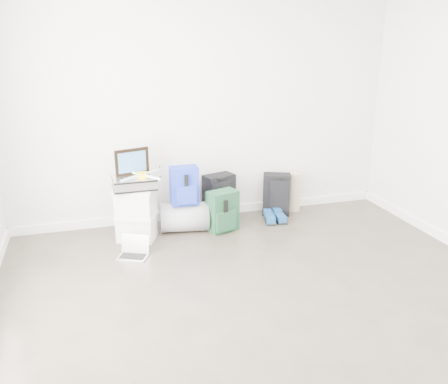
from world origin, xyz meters
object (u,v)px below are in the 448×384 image
object	(u,v)px
briefcase	(134,183)
large_suitcase	(219,197)
duffel_bag	(185,217)
carry_on	(277,194)
laptop	(134,251)
boxes_stack	(136,214)

from	to	relation	value
briefcase	large_suitcase	size ratio (longest dim) A/B	0.79
duffel_bag	carry_on	size ratio (longest dim) A/B	1.04
large_suitcase	carry_on	distance (m)	0.72
briefcase	laptop	distance (m)	0.72
boxes_stack	laptop	size ratio (longest dim) A/B	1.65
carry_on	laptop	size ratio (longest dim) A/B	1.47
large_suitcase	duffel_bag	bearing A→B (deg)	-171.46
briefcase	large_suitcase	bearing A→B (deg)	16.18
boxes_stack	briefcase	xyz separation A→B (m)	(0.00, -0.00, 0.35)
large_suitcase	laptop	distance (m)	1.33
laptop	duffel_bag	bearing A→B (deg)	63.51
briefcase	laptop	size ratio (longest dim) A/B	1.25
briefcase	large_suitcase	world-z (taller)	briefcase
duffel_bag	carry_on	xyz separation A→B (m)	(1.19, 0.19, 0.09)
boxes_stack	large_suitcase	size ratio (longest dim) A/B	1.04
briefcase	large_suitcase	distance (m)	1.11
laptop	large_suitcase	bearing A→B (deg)	58.92
duffel_bag	laptop	bearing A→B (deg)	-132.61
boxes_stack	laptop	world-z (taller)	boxes_stack
carry_on	laptop	distance (m)	1.94
boxes_stack	large_suitcase	world-z (taller)	boxes_stack
boxes_stack	duffel_bag	xyz separation A→B (m)	(0.54, 0.07, -0.12)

